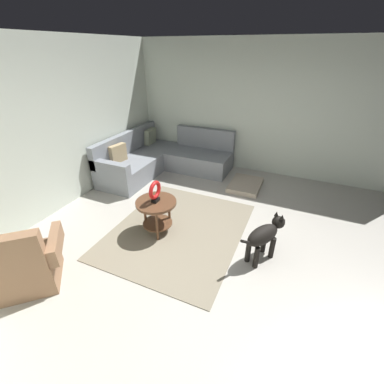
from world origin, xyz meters
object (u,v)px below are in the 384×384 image
Objects in this scene: sectional_couch at (162,159)px; dog_bed_mat at (245,185)px; dog_toy_ball at (258,230)px; dog at (265,235)px; armchair at (26,265)px; torus_sculpture at (155,191)px; side_table at (156,208)px.

dog_bed_mat is (-0.01, -1.94, -0.24)m from sectional_couch.
dog is at bearing -165.20° from dog_toy_ball.
armchair is 1.77m from torus_sculpture.
sectional_couch is 3.50m from armchair.
torus_sculpture is 2.27m from dog_bed_mat.
sectional_couch is at bearing 173.56° from dog.
dog_bed_mat is at bearing 21.29° from dog_toy_ball.
dog is at bearing -87.59° from side_table.
side_table is at bearing 112.89° from dog_toy_ball.
torus_sculpture is 3.85× the size of dog_toy_ball.
armchair is 3.12m from dog_toy_ball.
sectional_couch is 3.75× the size of side_table.
dog is at bearing -126.23° from sectional_couch.
armchair is at bearing 153.49° from dog_bed_mat.
dog_toy_ball is at bearing -119.12° from sectional_couch.
dog_toy_ball is at bearing -67.11° from torus_sculpture.
torus_sculpture is at bearing -152.27° from sectional_couch.
sectional_couch is 2.96× the size of dog.
dog_bed_mat reaches higher than dog_toy_ball.
sectional_couch is 2.28m from torus_sculpture.
armchair is (-3.49, -0.20, 0.03)m from sectional_couch.
dog_bed_mat is 1.48m from dog_toy_ball.
armchair reaches higher than torus_sculpture.
armchair is 3.05× the size of torus_sculpture.
dog_toy_ball is (2.11, -2.28, -0.28)m from armchair.
armchair reaches higher than dog_bed_mat.
dog is (0.07, -1.58, -0.04)m from side_table.
side_table is 0.79× the size of dog.
side_table reaches higher than dog_bed_mat.
sectional_couch and armchair have the same top height.
sectional_couch is 26.56× the size of dog_toy_ball.
dog reaches higher than dog_bed_mat.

